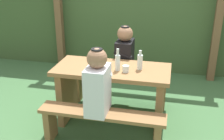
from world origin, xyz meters
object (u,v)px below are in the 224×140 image
(bottle_right, at_px, (140,61))
(person_white_shirt, at_px, (98,84))
(cell_phone, at_px, (103,66))
(picnic_table, at_px, (112,86))
(person_black_coat, at_px, (125,54))
(bench_near, at_px, (102,122))
(bench_far, at_px, (120,84))
(drinking_glass, at_px, (126,69))
(bottle_left, at_px, (118,62))

(bottle_right, bearing_deg, person_white_shirt, -124.80)
(bottle_right, xyz_separation_m, cell_phone, (-0.45, -0.01, -0.09))
(picnic_table, xyz_separation_m, cell_phone, (-0.12, 0.01, 0.25))
(person_white_shirt, height_order, person_black_coat, same)
(person_black_coat, bearing_deg, bench_near, -93.50)
(person_white_shirt, distance_m, person_black_coat, 1.02)
(bench_near, bearing_deg, bench_far, 90.00)
(picnic_table, xyz_separation_m, bench_far, (0.00, 0.51, -0.20))
(bench_near, distance_m, drinking_glass, 0.66)
(picnic_table, height_order, drinking_glass, drinking_glass)
(person_white_shirt, height_order, bottle_right, person_white_shirt)
(bottle_right, relative_size, cell_phone, 1.68)
(bottle_left, bearing_deg, bench_near, -100.34)
(bottle_left, bearing_deg, bench_far, 98.12)
(person_black_coat, distance_m, bottle_right, 0.56)
(drinking_glass, relative_size, cell_phone, 0.57)
(drinking_glass, bearing_deg, bottle_right, 39.71)
(bench_far, height_order, bottle_right, bottle_right)
(bench_near, distance_m, cell_phone, 0.70)
(bench_near, bearing_deg, bottle_right, 58.23)
(picnic_table, relative_size, bench_near, 1.00)
(person_white_shirt, xyz_separation_m, bottle_left, (0.12, 0.45, 0.09))
(person_black_coat, relative_size, drinking_glass, 9.01)
(person_black_coat, bearing_deg, bottle_right, -60.84)
(bottle_left, bearing_deg, cell_phone, 159.24)
(bench_far, relative_size, cell_phone, 10.00)
(bench_far, bearing_deg, bottle_left, -81.88)
(bench_far, xyz_separation_m, cell_phone, (-0.12, -0.50, 0.45))
(bottle_left, bearing_deg, picnic_table, 142.52)
(person_black_coat, bearing_deg, cell_phone, -109.92)
(drinking_glass, height_order, bottle_left, bottle_left)
(bench_near, xyz_separation_m, cell_phone, (-0.12, 0.53, 0.45))
(person_black_coat, relative_size, bottle_right, 3.05)
(bottle_right, bearing_deg, drinking_glass, -140.29)
(bench_near, distance_m, person_white_shirt, 0.46)
(person_white_shirt, relative_size, cell_phone, 5.14)
(bottle_left, bearing_deg, person_white_shirt, -105.10)
(bench_far, relative_size, person_white_shirt, 1.95)
(person_black_coat, relative_size, cell_phone, 5.14)
(drinking_glass, relative_size, bottle_right, 0.34)
(bottle_right, distance_m, cell_phone, 0.46)
(bottle_right, bearing_deg, bottle_left, -160.70)
(bench_near, xyz_separation_m, person_black_coat, (0.06, 1.02, 0.46))
(bench_near, relative_size, drinking_glass, 17.53)
(bench_near, height_order, drinking_glass, drinking_glass)
(picnic_table, xyz_separation_m, drinking_glass, (0.19, -0.10, 0.29))
(person_black_coat, height_order, bottle_left, person_black_coat)
(person_white_shirt, relative_size, bottle_left, 2.71)
(bottle_left, bearing_deg, person_black_coat, 91.95)
(person_black_coat, bearing_deg, bottle_left, -88.05)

